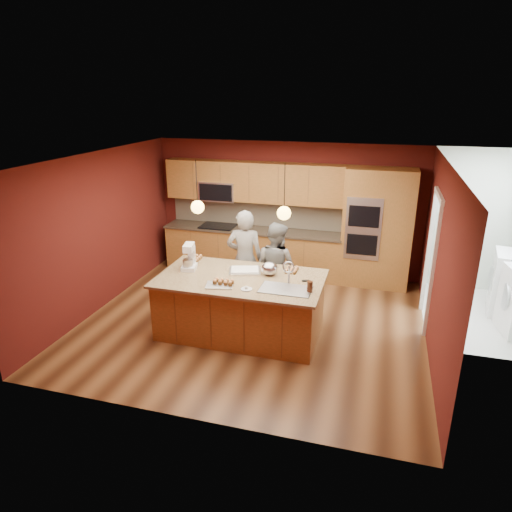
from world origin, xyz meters
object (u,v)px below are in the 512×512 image
(mixing_bowl, at_px, (269,269))
(person_right, at_px, (276,267))
(island, at_px, (242,304))
(person_left, at_px, (245,259))
(stand_mixer, at_px, (189,258))

(mixing_bowl, bearing_deg, person_right, 95.51)
(island, xyz_separation_m, mixing_bowl, (0.39, 0.23, 0.56))
(island, distance_m, person_left, 1.07)
(person_left, distance_m, mixing_bowl, 0.98)
(person_left, distance_m, stand_mixer, 1.10)
(person_left, relative_size, stand_mixer, 4.21)
(person_right, height_order, stand_mixer, person_right)
(island, distance_m, mixing_bowl, 0.72)
(person_left, xyz_separation_m, mixing_bowl, (0.63, -0.74, 0.16))
(mixing_bowl, bearing_deg, person_left, 130.35)
(stand_mixer, bearing_deg, person_left, 39.01)
(mixing_bowl, bearing_deg, island, -149.35)
(stand_mixer, bearing_deg, person_right, 22.10)
(person_right, bearing_deg, stand_mixer, 59.08)
(stand_mixer, xyz_separation_m, mixing_bowl, (1.30, 0.10, -0.08))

